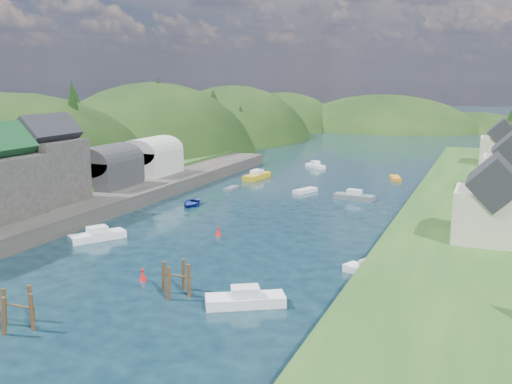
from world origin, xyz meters
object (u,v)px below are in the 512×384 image
at_px(piling_cluster_far, 176,282).
at_px(channel_buoy_far, 218,231).
at_px(channel_buoy_near, 143,275).
at_px(piling_cluster_near, 18,313).

xyz_separation_m(piling_cluster_far, channel_buoy_far, (-4.81, 17.61, -0.63)).
xyz_separation_m(channel_buoy_near, channel_buoy_far, (-0.31, 15.87, 0.00)).
bearing_deg(channel_buoy_far, channel_buoy_near, -88.87).
bearing_deg(piling_cluster_near, channel_buoy_near, 76.57).
relative_size(channel_buoy_near, channel_buoy_far, 1.00).
height_order(piling_cluster_near, channel_buoy_near, piling_cluster_near).
bearing_deg(channel_buoy_near, piling_cluster_far, -21.21).
bearing_deg(piling_cluster_near, channel_buoy_far, 84.83).
relative_size(piling_cluster_near, channel_buoy_near, 3.08).
relative_size(piling_cluster_far, channel_buoy_near, 3.05).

